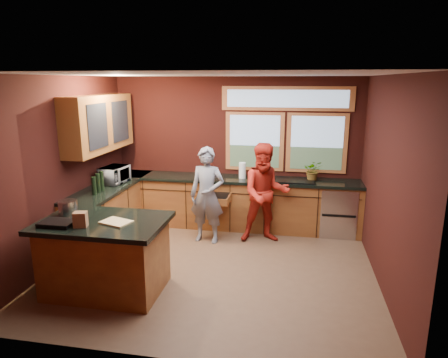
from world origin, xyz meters
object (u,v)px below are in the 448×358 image
(person_grey, at_px, (207,195))
(person_red, at_px, (265,193))
(stock_pot, at_px, (68,207))
(island, at_px, (106,255))
(cutting_board, at_px, (116,222))

(person_grey, xyz_separation_m, person_red, (0.94, 0.18, 0.03))
(stock_pot, bearing_deg, person_red, 37.77)
(island, xyz_separation_m, person_red, (1.85, 2.01, 0.35))
(person_grey, height_order, person_red, person_red)
(cutting_board, xyz_separation_m, stock_pot, (-0.75, 0.20, 0.08))
(person_grey, relative_size, person_red, 0.96)
(person_red, bearing_deg, cutting_board, -141.44)
(island, bearing_deg, person_red, 47.39)
(person_red, xyz_separation_m, cutting_board, (-1.65, -2.06, 0.13))
(stock_pot, bearing_deg, island, -15.26)
(island, height_order, stock_pot, stock_pot)
(person_red, xyz_separation_m, stock_pot, (-2.40, -1.86, 0.21))
(person_grey, distance_m, person_red, 0.96)
(cutting_board, bearing_deg, person_red, 51.33)
(island, relative_size, stock_pot, 6.46)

